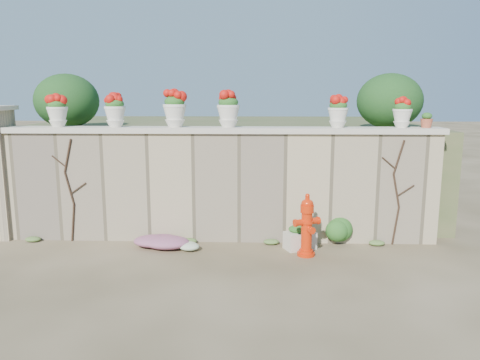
{
  "coord_description": "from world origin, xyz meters",
  "views": [
    {
      "loc": [
        0.72,
        -6.65,
        2.7
      ],
      "look_at": [
        0.44,
        1.4,
        1.21
      ],
      "focal_mm": 35.0,
      "sensor_mm": 36.0,
      "label": 1
    }
  ],
  "objects_px": {
    "planter_box": "(300,238)",
    "urn_pot_0": "(57,111)",
    "fire_hydrant": "(307,225)",
    "terracotta_pot": "(427,121)"
  },
  "relations": [
    {
      "from": "urn_pot_0",
      "to": "terracotta_pot",
      "type": "distance_m",
      "value": 6.64
    },
    {
      "from": "urn_pot_0",
      "to": "fire_hydrant",
      "type": "bearing_deg",
      "value": -10.95
    },
    {
      "from": "planter_box",
      "to": "urn_pot_0",
      "type": "bearing_deg",
      "value": 150.56
    },
    {
      "from": "fire_hydrant",
      "to": "urn_pot_0",
      "type": "distance_m",
      "value": 4.92
    },
    {
      "from": "planter_box",
      "to": "terracotta_pot",
      "type": "distance_m",
      "value": 3.06
    },
    {
      "from": "planter_box",
      "to": "urn_pot_0",
      "type": "height_order",
      "value": "urn_pot_0"
    },
    {
      "from": "planter_box",
      "to": "terracotta_pot",
      "type": "xyz_separation_m",
      "value": [
        2.24,
        0.52,
        2.02
      ]
    },
    {
      "from": "fire_hydrant",
      "to": "urn_pot_0",
      "type": "bearing_deg",
      "value": 144.59
    },
    {
      "from": "planter_box",
      "to": "urn_pot_0",
      "type": "distance_m",
      "value": 4.94
    },
    {
      "from": "planter_box",
      "to": "terracotta_pot",
      "type": "bearing_deg",
      "value": -9.53
    }
  ]
}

